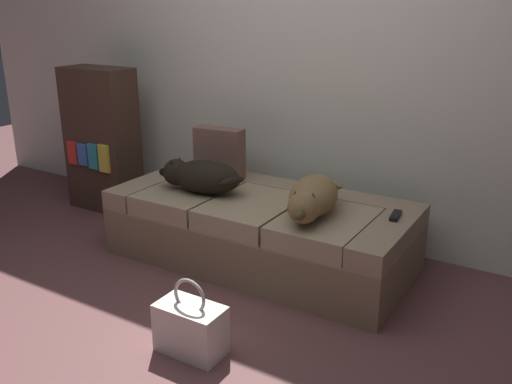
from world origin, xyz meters
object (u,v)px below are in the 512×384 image
couch (260,229)px  throw_pillow (219,153)px  tv_remote (396,216)px  handbag (191,328)px  bookshelf (102,140)px  dog_tan (312,197)px  dog_dark (201,176)px

couch → throw_pillow: 0.63m
tv_remote → handbag: tv_remote is taller
couch → throw_pillow: bearing=154.3°
handbag → bookshelf: bookshelf is taller
dog_tan → throw_pillow: bearing=159.0°
dog_dark → bookshelf: bookshelf is taller
couch → bookshelf: (-1.54, 0.19, 0.34)m
couch → handbag: size_ratio=4.90×
tv_remote → dog_dark: bearing=-177.3°
tv_remote → bookshelf: size_ratio=0.14×
handbag → bookshelf: bearing=145.9°
throw_pillow → bookshelf: bookshelf is taller
throw_pillow → handbag: throw_pillow is taller
bookshelf → handbag: bearing=-34.1°
dog_dark → tv_remote: 1.21m
dog_dark → throw_pillow: bearing=104.4°
bookshelf → throw_pillow: bearing=1.5°
dog_dark → couch: bearing=15.4°
bookshelf → tv_remote: bearing=-2.1°
tv_remote → throw_pillow: (-1.27, 0.11, 0.16)m
dog_tan → couch: bearing=164.7°
dog_tan → throw_pillow: (-0.86, 0.33, 0.06)m
handbag → bookshelf: 2.18m
throw_pillow → bookshelf: (-1.09, -0.03, -0.04)m
handbag → dog_tan: bearing=79.2°
handbag → bookshelf: size_ratio=0.34×
dog_dark → dog_tan: size_ratio=0.99×
couch → throw_pillow: throw_pillow is taller
dog_dark → handbag: 1.16m
dog_dark → handbag: dog_dark is taller
dog_dark → tv_remote: (1.19, 0.21, -0.09)m
couch → tv_remote: (0.81, 0.11, 0.22)m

